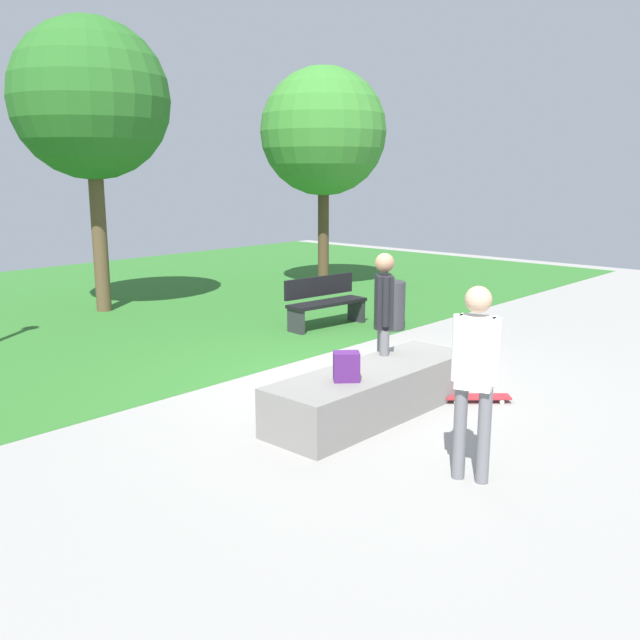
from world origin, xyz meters
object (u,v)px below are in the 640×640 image
object	(u,v)px
concrete_ledge	(373,391)
trash_bin	(390,305)
skater_performing_trick	(475,368)
tree_broad_elm	(90,101)
skater_watching	(384,313)
skateboard_by_ledge	(478,397)
park_bench_near_lamppost	(325,301)
tree_leaning_ash	(323,132)
backpack_on_ledge	(346,367)

from	to	relation	value
concrete_ledge	trash_bin	xyz separation A→B (m)	(3.74, 2.57, 0.15)
skater_performing_trick	tree_broad_elm	world-z (taller)	tree_broad_elm
skater_watching	skateboard_by_ledge	bearing A→B (deg)	-60.43
concrete_ledge	tree_broad_elm	size ratio (longest dim) A/B	0.51
skater_performing_trick	tree_broad_elm	xyz separation A→B (m)	(1.94, 9.61, 3.04)
skater_watching	park_bench_near_lamppost	distance (m)	4.09
concrete_ledge	tree_broad_elm	distance (m)	8.81
tree_leaning_ash	skater_watching	bearing A→B (deg)	-132.70
skateboard_by_ledge	tree_broad_elm	bearing A→B (deg)	90.45
skateboard_by_ledge	trash_bin	world-z (taller)	trash_bin
skateboard_by_ledge	tree_broad_elm	world-z (taller)	tree_broad_elm
park_bench_near_lamppost	trash_bin	distance (m)	1.18
skater_performing_trick	trash_bin	bearing A→B (deg)	43.67
backpack_on_ledge	skater_watching	xyz separation A→B (m)	(1.21, 0.42, 0.36)
skater_performing_trick	tree_leaning_ash	size ratio (longest dim) A/B	0.35
skater_watching	trash_bin	distance (m)	3.88
concrete_ledge	tree_leaning_ash	distance (m)	9.69
skater_watching	park_bench_near_lamppost	size ratio (longest dim) A/B	1.10
concrete_ledge	tree_broad_elm	world-z (taller)	tree_broad_elm
skater_watching	trash_bin	bearing A→B (deg)	35.56
concrete_ledge	backpack_on_ledge	world-z (taller)	backpack_on_ledge
park_bench_near_lamppost	trash_bin	xyz separation A→B (m)	(0.64, -0.99, -0.05)
skateboard_by_ledge	tree_leaning_ash	world-z (taller)	tree_leaning_ash
tree_leaning_ash	trash_bin	bearing A→B (deg)	-123.20
trash_bin	park_bench_near_lamppost	bearing A→B (deg)	123.07
skater_watching	park_bench_near_lamppost	xyz separation A→B (m)	(2.47, 3.21, -0.59)
skateboard_by_ledge	park_bench_near_lamppost	xyz separation A→B (m)	(1.88, 4.24, 0.42)
concrete_ledge	skateboard_by_ledge	size ratio (longest dim) A/B	3.99
skater_performing_trick	tree_broad_elm	bearing A→B (deg)	78.60
skater_performing_trick	park_bench_near_lamppost	xyz separation A→B (m)	(3.89, 5.31, -0.59)
park_bench_near_lamppost	trash_bin	bearing A→B (deg)	-56.93
concrete_ledge	park_bench_near_lamppost	bearing A→B (deg)	48.91
trash_bin	tree_broad_elm	bearing A→B (deg)	116.13
park_bench_near_lamppost	skateboard_by_ledge	bearing A→B (deg)	-113.93
concrete_ledge	skater_watching	xyz separation A→B (m)	(0.63, 0.34, 0.79)
trash_bin	skater_performing_trick	bearing A→B (deg)	-136.33
trash_bin	backpack_on_ledge	bearing A→B (deg)	-148.50
skater_watching	tree_leaning_ash	bearing A→B (deg)	47.30
tree_leaning_ash	tree_broad_elm	size ratio (longest dim) A/B	0.92
skater_performing_trick	skater_watching	xyz separation A→B (m)	(1.42, 2.10, 0.00)
park_bench_near_lamppost	backpack_on_ledge	bearing A→B (deg)	-135.30
skater_performing_trick	trash_bin	size ratio (longest dim) A/B	2.10
backpack_on_ledge	skater_watching	bearing A→B (deg)	63.59
skater_watching	tree_leaning_ash	size ratio (longest dim) A/B	0.35
backpack_on_ledge	concrete_ledge	bearing A→B (deg)	52.32
backpack_on_ledge	trash_bin	distance (m)	5.07
tree_leaning_ash	trash_bin	distance (m)	5.72
skater_watching	skater_performing_trick	bearing A→B (deg)	-124.05
park_bench_near_lamppost	tree_broad_elm	xyz separation A→B (m)	(-1.95, 4.30, 3.63)
skater_performing_trick	backpack_on_ledge	bearing A→B (deg)	82.77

